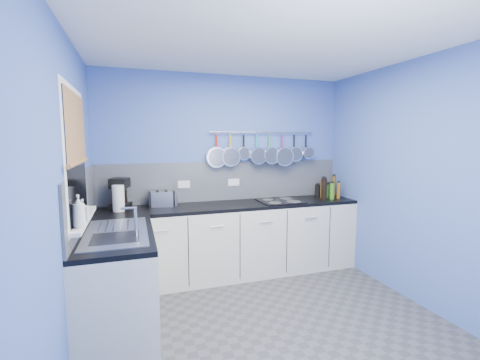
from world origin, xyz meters
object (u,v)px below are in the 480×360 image
canister (174,200)px  hob (280,201)px  paper_towel (118,198)px  toaster (162,199)px  soap_bottle_a (79,211)px  soap_bottle_b (83,210)px  coffee_maker (120,194)px

canister → hob: 1.34m
paper_towel → canister: 0.63m
paper_towel → toaster: (0.48, 0.13, -0.06)m
soap_bottle_a → toaster: soap_bottle_a is taller
paper_towel → canister: paper_towel is taller
toaster → canister: 0.14m
toaster → hob: (1.46, -0.17, -0.08)m
soap_bottle_b → toaster: (0.69, 1.16, -0.15)m
paper_towel → canister: bearing=10.1°
coffee_maker → canister: 0.61m
canister → soap_bottle_b: bearing=-126.1°
soap_bottle_a → hob: size_ratio=0.45×
toaster → hob: toaster is taller
paper_towel → toaster: 0.50m
paper_towel → coffee_maker: size_ratio=0.82×
canister → hob: size_ratio=0.25×
hob → soap_bottle_a: bearing=-151.2°
toaster → canister: bearing=1.7°
soap_bottle_b → coffee_maker: size_ratio=0.49×
coffee_maker → canister: bearing=18.3°
soap_bottle_a → hob: 2.47m
soap_bottle_b → coffee_maker: 1.16m
coffee_maker → hob: bearing=14.0°
soap_bottle_b → paper_towel: soap_bottle_b is taller
paper_towel → canister: size_ratio=2.16×
toaster → hob: 1.48m
coffee_maker → hob: coffee_maker is taller
soap_bottle_b → hob: soap_bottle_b is taller
soap_bottle_a → toaster: 1.53m
coffee_maker → canister: (0.60, -0.00, -0.11)m
paper_towel → hob: 1.94m
toaster → paper_towel: bearing=-153.8°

